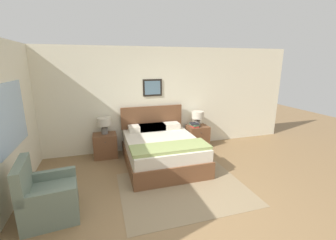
{
  "coord_description": "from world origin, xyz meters",
  "views": [
    {
      "loc": [
        -1.3,
        -2.72,
        2.23
      ],
      "look_at": [
        -0.0,
        1.56,
        1.07
      ],
      "focal_mm": 24.0,
      "sensor_mm": 36.0,
      "label": 1
    }
  ],
  "objects_px": {
    "bed": "(162,149)",
    "table_lamp_by_door": "(198,116)",
    "nightstand_by_door": "(197,136)",
    "armchair": "(47,198)",
    "nightstand_near_window": "(105,145)",
    "table_lamp_near_window": "(104,123)"
  },
  "relations": [
    {
      "from": "table_lamp_by_door",
      "to": "table_lamp_near_window",
      "type": "bearing_deg",
      "value": 180.0
    },
    {
      "from": "armchair",
      "to": "nightstand_by_door",
      "type": "relative_size",
      "value": 1.6
    },
    {
      "from": "nightstand_near_window",
      "to": "table_lamp_by_door",
      "type": "bearing_deg",
      "value": 0.66
    },
    {
      "from": "table_lamp_by_door",
      "to": "nightstand_near_window",
      "type": "bearing_deg",
      "value": -179.34
    },
    {
      "from": "nightstand_near_window",
      "to": "table_lamp_by_door",
      "type": "relative_size",
      "value": 1.45
    },
    {
      "from": "nightstand_near_window",
      "to": "nightstand_by_door",
      "type": "distance_m",
      "value": 2.41
    },
    {
      "from": "nightstand_near_window",
      "to": "nightstand_by_door",
      "type": "relative_size",
      "value": 1.0
    },
    {
      "from": "armchair",
      "to": "nightstand_near_window",
      "type": "relative_size",
      "value": 1.6
    },
    {
      "from": "nightstand_near_window",
      "to": "nightstand_by_door",
      "type": "bearing_deg",
      "value": 0.0
    },
    {
      "from": "nightstand_by_door",
      "to": "nightstand_near_window",
      "type": "bearing_deg",
      "value": 180.0
    },
    {
      "from": "bed",
      "to": "table_lamp_by_door",
      "type": "xyz_separation_m",
      "value": [
        1.21,
        0.76,
        0.51
      ]
    },
    {
      "from": "armchair",
      "to": "table_lamp_near_window",
      "type": "relative_size",
      "value": 2.32
    },
    {
      "from": "bed",
      "to": "armchair",
      "type": "relative_size",
      "value": 2.16
    },
    {
      "from": "bed",
      "to": "table_lamp_near_window",
      "type": "xyz_separation_m",
      "value": [
        -1.19,
        0.76,
        0.51
      ]
    },
    {
      "from": "nightstand_near_window",
      "to": "table_lamp_near_window",
      "type": "height_order",
      "value": "table_lamp_near_window"
    },
    {
      "from": "table_lamp_near_window",
      "to": "table_lamp_by_door",
      "type": "xyz_separation_m",
      "value": [
        2.4,
        0.0,
        0.0
      ]
    },
    {
      "from": "armchair",
      "to": "nightstand_near_window",
      "type": "xyz_separation_m",
      "value": [
        0.88,
        2.01,
        -0.02
      ]
    },
    {
      "from": "bed",
      "to": "table_lamp_by_door",
      "type": "distance_m",
      "value": 1.52
    },
    {
      "from": "table_lamp_near_window",
      "to": "nightstand_by_door",
      "type": "bearing_deg",
      "value": -0.66
    },
    {
      "from": "table_lamp_by_door",
      "to": "nightstand_by_door",
      "type": "bearing_deg",
      "value": -92.12
    },
    {
      "from": "armchair",
      "to": "table_lamp_by_door",
      "type": "height_order",
      "value": "table_lamp_by_door"
    },
    {
      "from": "table_lamp_near_window",
      "to": "armchair",
      "type": "bearing_deg",
      "value": -113.55
    }
  ]
}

